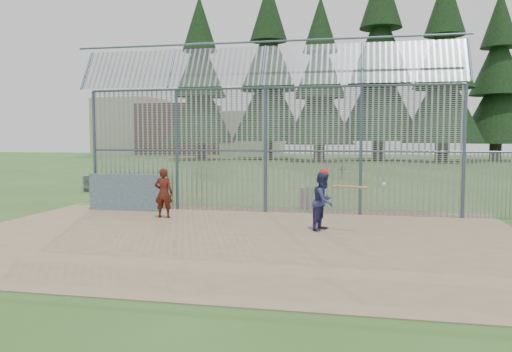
% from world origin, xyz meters
% --- Properties ---
extents(ground, '(120.00, 120.00, 0.00)m').
position_xyz_m(ground, '(0.00, 0.00, 0.00)').
color(ground, '#2D511E').
rests_on(ground, ground).
extents(dirt_infield, '(14.00, 10.00, 0.02)m').
position_xyz_m(dirt_infield, '(0.00, -0.50, 0.01)').
color(dirt_infield, '#756047').
rests_on(dirt_infield, ground).
extents(dugout_wall, '(2.50, 0.12, 1.20)m').
position_xyz_m(dugout_wall, '(-4.60, 2.90, 0.62)').
color(dugout_wall, '#38566B').
rests_on(dugout_wall, dirt_infield).
extents(batter, '(0.79, 0.89, 1.51)m').
position_xyz_m(batter, '(2.05, 0.71, 0.78)').
color(batter, navy).
rests_on(batter, dirt_infield).
extents(onlooker, '(0.58, 0.42, 1.49)m').
position_xyz_m(onlooker, '(-2.78, 1.75, 0.77)').
color(onlooker, maroon).
rests_on(onlooker, dirt_infield).
extents(bg_kid_seated, '(0.49, 0.20, 0.83)m').
position_xyz_m(bg_kid_seated, '(2.05, 17.45, 0.42)').
color(bg_kid_seated, slate).
rests_on(bg_kid_seated, ground).
extents(batting_gear, '(1.67, 0.44, 0.50)m').
position_xyz_m(batting_gear, '(2.26, 0.67, 1.43)').
color(batting_gear, red).
rests_on(batting_gear, ground).
extents(trash_can, '(0.56, 0.56, 0.82)m').
position_xyz_m(trash_can, '(1.20, 4.64, 0.38)').
color(trash_can, gray).
rests_on(trash_can, ground).
extents(bleacher, '(3.00, 0.95, 0.72)m').
position_xyz_m(bleacher, '(-7.69, 8.37, 0.41)').
color(bleacher, slate).
rests_on(bleacher, ground).
extents(backstop_fence, '(20.09, 0.81, 5.30)m').
position_xyz_m(backstop_fence, '(1.81, 3.43, 2.36)').
color(backstop_fence, '#47566B').
rests_on(backstop_fence, ground).
extents(conifer_row, '(38.48, 12.26, 20.20)m').
position_xyz_m(conifer_row, '(1.93, 41.51, 10.83)').
color(conifer_row, '#332319').
rests_on(conifer_row, ground).
extents(distant_buildings, '(26.50, 10.50, 8.00)m').
position_xyz_m(distant_buildings, '(-23.18, 56.49, 3.60)').
color(distant_buildings, brown).
rests_on(distant_buildings, ground).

